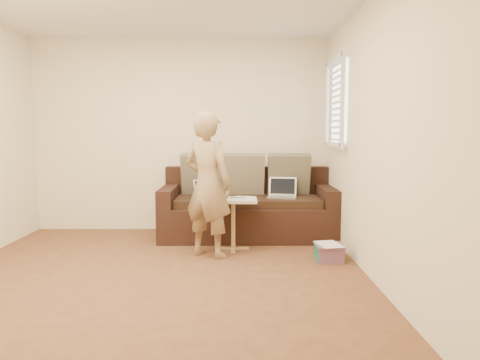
{
  "coord_description": "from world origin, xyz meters",
  "views": [
    {
      "loc": [
        0.77,
        -3.95,
        1.36
      ],
      "look_at": [
        0.8,
        1.4,
        0.78
      ],
      "focal_mm": 33.74,
      "sensor_mm": 36.0,
      "label": 1
    }
  ],
  "objects": [
    {
      "name": "wall_front",
      "position": [
        0.0,
        -2.25,
        1.3
      ],
      "size": [
        4.0,
        0.0,
        4.0
      ],
      "primitive_type": "plane",
      "rotation": [
        -1.57,
        0.0,
        0.0
      ],
      "color": "#F3E6BE",
      "rests_on": "ground"
    },
    {
      "name": "laptop_silver",
      "position": [
        1.33,
        1.71,
        0.52
      ],
      "size": [
        0.4,
        0.32,
        0.24
      ],
      "primitive_type": null,
      "rotation": [
        0.0,
        0.0,
        -0.2
      ],
      "color": "#B7BABC",
      "rests_on": "sofa"
    },
    {
      "name": "side_table",
      "position": [
        0.72,
        1.15,
        0.3
      ],
      "size": [
        0.54,
        0.38,
        0.59
      ],
      "primitive_type": null,
      "color": "silver",
      "rests_on": "ground"
    },
    {
      "name": "striped_box",
      "position": [
        1.73,
        0.67,
        0.09
      ],
      "size": [
        0.29,
        0.29,
        0.18
      ],
      "primitive_type": null,
      "color": "#C91E74",
      "rests_on": "ground"
    },
    {
      "name": "floor",
      "position": [
        0.0,
        0.0,
        0.0
      ],
      "size": [
        4.5,
        4.5,
        0.0
      ],
      "primitive_type": "plane",
      "color": "brown",
      "rests_on": "ground"
    },
    {
      "name": "scissors",
      "position": [
        0.78,
        1.15,
        0.6
      ],
      "size": [
        0.2,
        0.16,
        0.02
      ],
      "primitive_type": null,
      "rotation": [
        0.0,
        0.0,
        0.35
      ],
      "color": "silver",
      "rests_on": "side_table"
    },
    {
      "name": "pillow_mid",
      "position": [
        0.85,
        2.01,
        0.79
      ],
      "size": [
        0.55,
        0.27,
        0.57
      ],
      "primitive_type": null,
      "rotation": [
        0.24,
        0.0,
        0.0
      ],
      "color": "#676349",
      "rests_on": "sofa"
    },
    {
      "name": "drinking_glass",
      "position": [
        0.57,
        1.2,
        0.65
      ],
      "size": [
        0.07,
        0.07,
        0.12
      ],
      "primitive_type": null,
      "color": "silver",
      "rests_on": "side_table"
    },
    {
      "name": "paper_on_table",
      "position": [
        0.84,
        1.19,
        0.59
      ],
      "size": [
        0.25,
        0.33,
        0.0
      ],
      "primitive_type": null,
      "rotation": [
        0.0,
        0.0,
        -0.14
      ],
      "color": "white",
      "rests_on": "side_table"
    },
    {
      "name": "sofa",
      "position": [
        0.9,
        1.77,
        0.42
      ],
      "size": [
        2.2,
        0.95,
        0.85
      ],
      "primitive_type": null,
      "color": "black",
      "rests_on": "ground"
    },
    {
      "name": "pillow_right",
      "position": [
        1.45,
        1.98,
        0.79
      ],
      "size": [
        0.55,
        0.28,
        0.57
      ],
      "primitive_type": null,
      "rotation": [
        0.26,
        0.0,
        0.0
      ],
      "color": "brown",
      "rests_on": "sofa"
    },
    {
      "name": "laptop_white",
      "position": [
        0.43,
        1.63,
        0.52
      ],
      "size": [
        0.41,
        0.38,
        0.24
      ],
      "primitive_type": null,
      "rotation": [
        0.0,
        0.0,
        0.55
      ],
      "color": "white",
      "rests_on": "sofa"
    },
    {
      "name": "wall_right",
      "position": [
        2.0,
        0.0,
        1.3
      ],
      "size": [
        0.0,
        4.5,
        4.5
      ],
      "primitive_type": "plane",
      "rotation": [
        1.57,
        0.0,
        -1.57
      ],
      "color": "#F3E6BE",
      "rests_on": "ground"
    },
    {
      "name": "window_blinds",
      "position": [
        1.95,
        1.5,
        1.7
      ],
      "size": [
        0.12,
        0.88,
        1.08
      ],
      "primitive_type": null,
      "color": "white",
      "rests_on": "wall_right"
    },
    {
      "name": "person",
      "position": [
        0.45,
        0.87,
        0.79
      ],
      "size": [
        0.69,
        0.62,
        1.57
      ],
      "primitive_type": "imported",
      "rotation": [
        0.0,
        0.0,
        2.62
      ],
      "color": "#938150",
      "rests_on": "ground"
    },
    {
      "name": "pillow_left",
      "position": [
        0.3,
        2.01,
        0.79
      ],
      "size": [
        0.55,
        0.29,
        0.57
      ],
      "primitive_type": null,
      "rotation": [
        0.28,
        0.0,
        0.0
      ],
      "color": "brown",
      "rests_on": "sofa"
    },
    {
      "name": "wall_back",
      "position": [
        0.0,
        2.25,
        1.3
      ],
      "size": [
        4.0,
        0.0,
        4.0
      ],
      "primitive_type": "plane",
      "rotation": [
        1.57,
        0.0,
        0.0
      ],
      "color": "#F3E6BE",
      "rests_on": "ground"
    }
  ]
}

